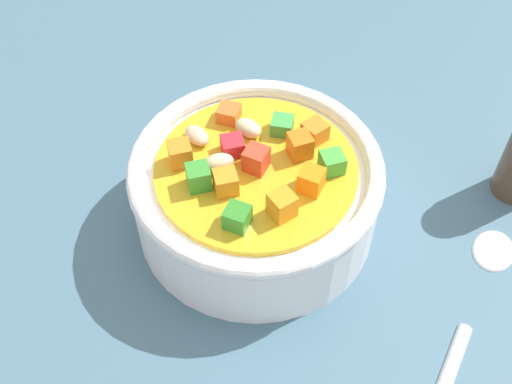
{
  "coord_description": "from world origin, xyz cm",
  "views": [
    {
      "loc": [
        -23.08,
        9.64,
        33.39
      ],
      "look_at": [
        0.0,
        0.0,
        2.85
      ],
      "focal_mm": 44.68,
      "sensor_mm": 36.0,
      "label": 1
    }
  ],
  "objects": [
    {
      "name": "ground_plane",
      "position": [
        0.0,
        0.0,
        -1.0
      ],
      "size": [
        140.0,
        140.0,
        2.0
      ],
      "primitive_type": "cube",
      "color": "#42667A"
    },
    {
      "name": "soup_bowl_main",
      "position": [
        0.0,
        0.0,
        3.06
      ],
      "size": [
        15.36,
        15.36,
        6.7
      ],
      "color": "white",
      "rests_on": "ground_plane"
    },
    {
      "name": "spoon",
      "position": [
        -12.22,
        -7.71,
        0.41
      ],
      "size": [
        13.45,
        16.06,
        0.85
      ],
      "rotation": [
        0.0,
        0.0,
        5.39
      ],
      "color": "silver",
      "rests_on": "ground_plane"
    }
  ]
}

